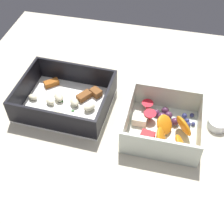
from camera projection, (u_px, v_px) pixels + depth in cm
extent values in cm
cube|color=beige|center=(116.00, 123.00, 69.13)|extent=(80.00, 80.00, 2.00)
cube|color=white|center=(66.00, 104.00, 71.34)|extent=(20.97, 17.27, 0.60)
cube|color=black|center=(25.00, 87.00, 70.81)|extent=(1.20, 16.56, 5.58)
cube|color=black|center=(106.00, 103.00, 67.32)|extent=(1.20, 16.56, 5.58)
cube|color=black|center=(76.00, 73.00, 74.27)|extent=(19.19, 1.30, 5.58)
cube|color=black|center=(51.00, 121.00, 63.86)|extent=(19.19, 1.30, 5.58)
ellipsoid|color=beige|center=(58.00, 114.00, 67.73)|extent=(2.96, 2.59, 1.24)
ellipsoid|color=beige|center=(59.00, 97.00, 71.19)|extent=(3.33, 3.32, 1.38)
ellipsoid|color=beige|center=(89.00, 107.00, 69.01)|extent=(3.28, 3.31, 1.37)
ellipsoid|color=beige|center=(50.00, 102.00, 70.50)|extent=(2.59, 2.29, 1.08)
ellipsoid|color=beige|center=(74.00, 102.00, 70.16)|extent=(3.14, 3.25, 1.34)
ellipsoid|color=beige|center=(33.00, 97.00, 71.52)|extent=(2.46, 1.97, 1.09)
cube|color=#AD5B1E|center=(52.00, 83.00, 75.04)|extent=(3.80, 3.60, 1.27)
cube|color=brown|center=(84.00, 96.00, 71.85)|extent=(3.51, 3.95, 1.40)
cube|color=brown|center=(96.00, 92.00, 72.48)|extent=(3.26, 3.06, 1.64)
cube|color=#387A33|center=(39.00, 112.00, 69.09)|extent=(0.60, 0.40, 0.20)
cube|color=#387A33|center=(73.00, 111.00, 69.36)|extent=(0.60, 0.40, 0.20)
cube|color=#387A33|center=(62.00, 101.00, 71.50)|extent=(0.60, 0.40, 0.20)
cube|color=silver|center=(162.00, 131.00, 65.99)|extent=(15.93, 15.34, 0.60)
cube|color=silver|center=(128.00, 115.00, 64.85)|extent=(0.70, 15.25, 5.74)
cube|color=silver|center=(201.00, 128.00, 62.47)|extent=(0.70, 15.25, 5.74)
cube|color=silver|center=(167.00, 97.00, 68.48)|extent=(14.63, 0.69, 5.74)
cube|color=silver|center=(159.00, 149.00, 58.84)|extent=(14.63, 0.69, 5.74)
ellipsoid|color=orange|center=(165.00, 125.00, 63.97)|extent=(5.35, 5.53, 4.11)
ellipsoid|color=orange|center=(184.00, 126.00, 63.11)|extent=(5.34, 5.69, 5.04)
ellipsoid|color=orange|center=(161.00, 139.00, 60.60)|extent=(3.36, 5.22, 5.24)
ellipsoid|color=orange|center=(180.00, 144.00, 60.44)|extent=(4.14, 4.76, 4.24)
cube|color=red|center=(147.00, 136.00, 63.49)|extent=(3.17, 2.59, 1.71)
cube|color=#F4EACC|center=(139.00, 121.00, 66.26)|extent=(3.14, 2.36, 1.87)
cube|color=#F4EACC|center=(134.00, 142.00, 62.70)|extent=(2.79, 3.05, 1.48)
sphere|color=#562D4C|center=(169.00, 115.00, 67.56)|extent=(1.64, 1.64, 1.64)
sphere|color=#562D4C|center=(161.00, 117.00, 67.04)|extent=(1.93, 1.93, 1.93)
sphere|color=#562D4C|center=(175.00, 122.00, 66.22)|extent=(1.76, 1.76, 1.76)
sphere|color=#562D4C|center=(156.00, 113.00, 68.15)|extent=(1.49, 1.49, 1.49)
sphere|color=#562D4C|center=(165.00, 110.00, 68.56)|extent=(1.64, 1.64, 1.64)
cone|color=red|center=(147.00, 106.00, 69.13)|extent=(2.63, 2.63, 2.10)
cone|color=red|center=(150.00, 116.00, 66.92)|extent=(2.76, 2.76, 2.21)
sphere|color=navy|center=(192.00, 115.00, 68.01)|extent=(0.97, 0.97, 0.97)
sphere|color=navy|center=(188.00, 124.00, 66.05)|extent=(1.17, 1.17, 1.17)
sphere|color=navy|center=(187.00, 121.00, 66.78)|extent=(1.11, 1.11, 1.11)
sphere|color=navy|center=(184.00, 116.00, 67.79)|extent=(1.15, 1.15, 1.15)
sphere|color=navy|center=(193.00, 124.00, 66.29)|extent=(0.91, 0.91, 0.91)
cylinder|color=white|center=(218.00, 123.00, 66.50)|extent=(4.36, 4.36, 1.98)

